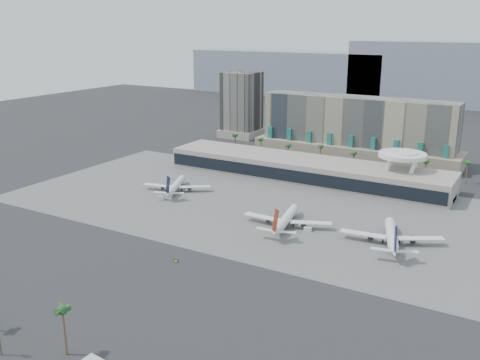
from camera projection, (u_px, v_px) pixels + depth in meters
The scene contains 15 objects.
ground at pixel (201, 241), 227.99m from camera, with size 900.00×900.00×0.00m, color #232326.
apron_pad at pixel (261, 204), 273.63m from camera, with size 260.00×130.00×0.06m, color #5B5B59.
mountain_ridge at pixel (458, 79), 596.26m from camera, with size 680.00×60.00×70.00m.
hotel at pixel (357, 134), 363.21m from camera, with size 140.00×30.00×42.00m.
office_tower at pixel (242, 108), 433.30m from camera, with size 30.00×30.00×52.00m.
terminal at pixel (304, 168), 317.32m from camera, with size 170.00×32.50×14.50m.
saucer_structure at pixel (402, 158), 292.59m from camera, with size 26.00×26.00×21.89m.
palm_row at pixel (337, 151), 342.02m from camera, with size 157.80×2.80×13.10m.
airliner_left at pixel (176, 185), 294.32m from camera, with size 35.81×36.92×13.52m.
airliner_centre at pixel (286, 219), 242.79m from camera, with size 40.91×42.49×14.79m.
airliner_right at pixel (392, 235), 223.69m from camera, with size 41.55×43.01×15.34m.
service_vehicle_a at pixel (161, 198), 281.23m from camera, with size 3.89×1.90×1.90m, color silver.
service_vehicle_b at pixel (308, 229), 238.26m from camera, with size 3.48×1.99×1.79m, color white.
taxiway_sign at pixel (176, 261), 207.62m from camera, with size 2.11×0.73×0.95m.
near_palm_b at pixel (63, 315), 146.06m from camera, with size 6.00×6.00×15.38m.
Camera 1 is at (120.68, -174.49, 89.01)m, focal length 40.00 mm.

